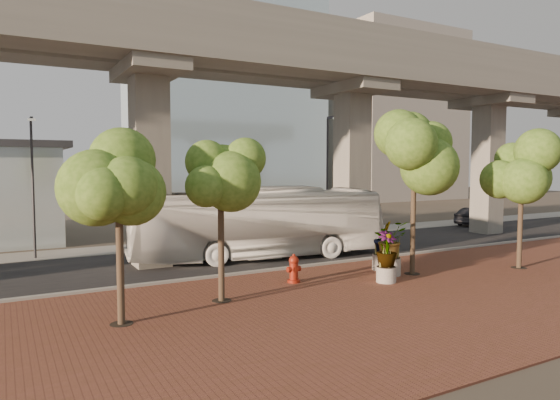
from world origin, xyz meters
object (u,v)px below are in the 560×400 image
parked_car (476,217)px  fire_hydrant (294,269)px  transit_bus (259,224)px  planter_front (390,242)px

parked_car → fire_hydrant: 24.93m
transit_bus → parked_car: transit_bus is taller
planter_front → parked_car: bearing=29.9°
fire_hydrant → transit_bus: bearing=77.9°
planter_front → transit_bus: bearing=116.3°
transit_bus → parked_car: size_ratio=3.09×
parked_car → planter_front: bearing=108.2°
transit_bus → fire_hydrant: size_ratio=11.32×
parked_car → fire_hydrant: parked_car is taller
parked_car → fire_hydrant: size_ratio=3.66×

